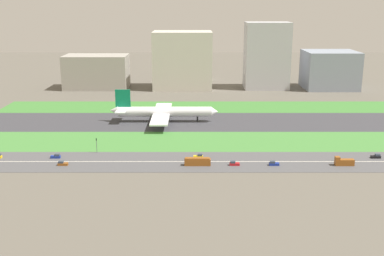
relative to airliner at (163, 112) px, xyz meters
name	(u,v)px	position (x,y,z in m)	size (l,w,h in m)	color
ground_plane	(210,122)	(28.41, 0.00, -6.23)	(800.00, 800.00, 0.00)	#5B564C
runway	(210,122)	(28.41, 0.00, -6.18)	(280.00, 46.00, 0.10)	#38383D
grass_median_north	(208,107)	(28.41, 41.00, -6.18)	(280.00, 36.00, 0.10)	#3D7A33
grass_median_south	(213,141)	(28.41, -41.00, -6.18)	(280.00, 36.00, 0.10)	#427F38
highway	(215,162)	(28.41, -73.00, -6.18)	(280.00, 28.00, 0.10)	#4C4C4F
highway_centerline	(215,162)	(28.41, -73.00, -6.13)	(266.00, 0.50, 0.01)	silver
airliner	(163,112)	(0.00, 0.00, 0.00)	(65.00, 56.00, 19.70)	white
car_0	(377,156)	(103.56, -68.00, -5.31)	(4.40, 1.80, 2.00)	black
car_2	(199,156)	(21.09, -68.00, -5.31)	(4.40, 1.80, 2.00)	yellow
car_5	(63,163)	(-39.52, -78.00, -5.31)	(4.40, 1.80, 2.00)	brown
car_4	(235,164)	(36.66, -78.00, -5.31)	(4.40, 1.80, 2.00)	#B2191E
car_3	(57,156)	(-45.19, -68.00, -5.31)	(4.40, 1.80, 2.00)	navy
bus_0	(198,162)	(20.42, -78.00, -4.41)	(11.60, 2.50, 3.50)	brown
truck_0	(344,162)	(85.28, -78.00, -4.56)	(8.40, 2.50, 4.00)	brown
car_1	(274,164)	(54.22, -78.00, -5.31)	(4.40, 1.80, 2.00)	navy
traffic_light	(97,144)	(-27.72, -60.01, -1.94)	(0.36, 0.50, 7.20)	#4C4C51
terminal_building	(97,72)	(-61.59, 114.00, 7.57)	(51.93, 29.40, 27.61)	#9E998E
hangar_building	(183,60)	(10.15, 114.00, 17.21)	(48.04, 34.03, 46.88)	beige
office_tower	(267,56)	(79.75, 114.00, 20.91)	(36.02, 24.89, 54.27)	#B2B2B7
cargo_warehouse	(330,70)	(132.69, 114.00, 9.23)	(42.32, 37.51, 30.91)	gray
fuel_tank_west	(197,72)	(22.18, 159.00, 1.06)	(23.63, 23.63, 14.58)	silver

